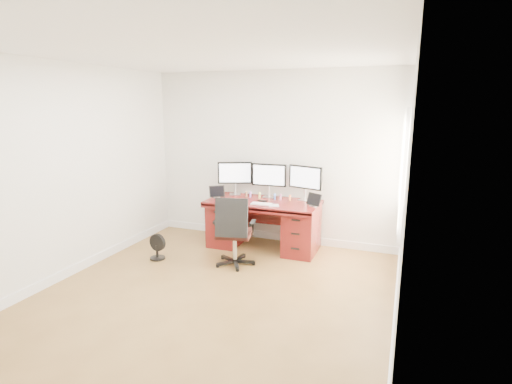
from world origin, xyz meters
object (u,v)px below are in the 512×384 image
(desk, at_px, (264,222))
(monitor_center, at_px, (269,176))
(office_chair, at_px, (234,243))
(floor_fan, at_px, (157,247))
(keyboard, at_px, (261,204))

(desk, distance_m, monitor_center, 0.72)
(desk, distance_m, office_chair, 0.84)
(floor_fan, bearing_deg, monitor_center, 50.51)
(office_chair, height_order, monitor_center, monitor_center)
(desk, xyz_separation_m, keyboard, (0.05, -0.24, 0.36))
(monitor_center, bearing_deg, keyboard, -86.28)
(desk, xyz_separation_m, office_chair, (-0.13, -0.82, -0.08))
(floor_fan, bearing_deg, keyboard, 36.32)
(desk, bearing_deg, office_chair, -99.21)
(office_chair, xyz_separation_m, floor_fan, (-1.13, -0.18, -0.15))
(office_chair, distance_m, keyboard, 0.75)
(office_chair, bearing_deg, monitor_center, 70.19)
(desk, bearing_deg, floor_fan, -141.63)
(floor_fan, relative_size, keyboard, 1.22)
(floor_fan, height_order, keyboard, keyboard)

